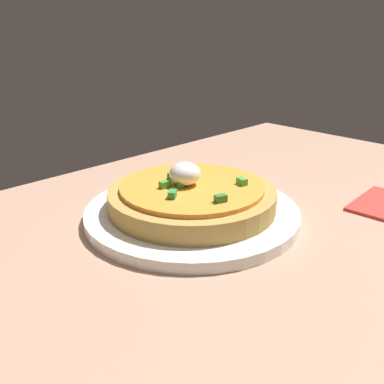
{
  "coord_description": "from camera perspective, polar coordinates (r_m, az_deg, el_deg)",
  "views": [
    {
      "loc": [
        27.58,
        22.2,
        25.14
      ],
      "look_at": [
        -5.07,
        -10.77,
        6.73
      ],
      "focal_mm": 39.38,
      "sensor_mm": 36.0,
      "label": 1
    }
  ],
  "objects": [
    {
      "name": "plate",
      "position": [
        0.51,
        0.0,
        -2.79
      ],
      "size": [
        25.67,
        25.67,
        1.34
      ],
      "primitive_type": "cylinder",
      "color": "white",
      "rests_on": "dining_table"
    },
    {
      "name": "dining_table",
      "position": [
        0.42,
        5.49,
        -11.98
      ],
      "size": [
        111.08,
        72.33,
        3.39
      ],
      "primitive_type": "cube",
      "color": "tan",
      "rests_on": "ground"
    },
    {
      "name": "pizza",
      "position": [
        0.5,
        -0.03,
        -0.53
      ],
      "size": [
        19.92,
        19.92,
        5.65
      ],
      "color": "#B58F47",
      "rests_on": "plate"
    }
  ]
}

